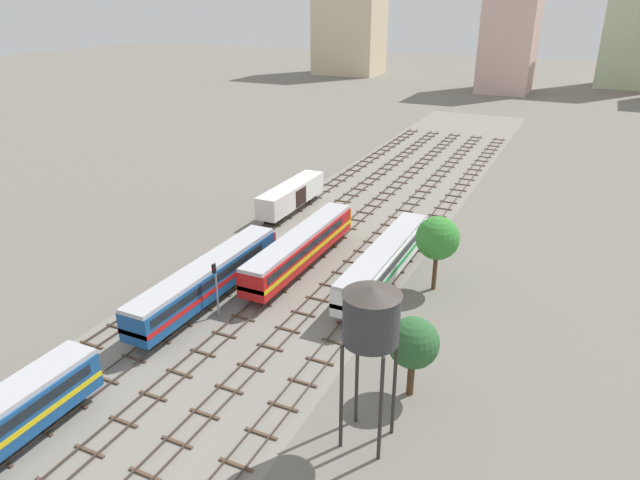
{
  "coord_description": "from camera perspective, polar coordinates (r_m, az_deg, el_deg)",
  "views": [
    {
      "loc": [
        25.2,
        0.4,
        26.55
      ],
      "look_at": [
        0.0,
        53.53,
        1.5
      ],
      "focal_mm": 32.15,
      "sensor_mm": 36.0,
      "label": 1
    }
  ],
  "objects": [
    {
      "name": "track_far_left",
      "position": [
        71.21,
        -5.36,
        1.2
      ],
      "size": [
        2.4,
        126.0,
        0.29
      ],
      "color": "#47382D",
      "rests_on": "ground"
    },
    {
      "name": "track_centre_right",
      "position": [
        64.52,
        8.58,
        -1.36
      ],
      "size": [
        2.4,
        126.0,
        0.29
      ],
      "color": "#47382D",
      "rests_on": "ground"
    },
    {
      "name": "diesel_railcar_centre_right_midfar",
      "position": [
        56.97,
        6.46,
        -1.95
      ],
      "size": [
        2.96,
        20.5,
        3.8
      ],
      "color": "white",
      "rests_on": "ground"
    },
    {
      "name": "track_centre",
      "position": [
        65.8,
        4.84,
        -0.68
      ],
      "size": [
        2.4,
        126.0,
        0.29
      ],
      "color": "#47382D",
      "rests_on": "ground"
    },
    {
      "name": "water_tower",
      "position": [
        34.14,
        5.13,
        -7.65
      ],
      "size": [
        3.59,
        3.59,
        11.18
      ],
      "color": "#2D2826",
      "rests_on": "ground"
    },
    {
      "name": "lineside_tree_1",
      "position": [
        41.04,
        9.27,
        -10.1
      ],
      "size": [
        3.69,
        3.69,
        6.19
      ],
      "color": "#4C331E",
      "rests_on": "ground"
    },
    {
      "name": "skyline_tower_0",
      "position": [
        221.31,
        2.98,
        21.69
      ],
      "size": [
        23.08,
        17.54,
        42.56
      ],
      "color": "beige",
      "rests_on": "ground"
    },
    {
      "name": "skyline_tower_1",
      "position": [
        186.87,
        18.5,
        19.37
      ],
      "size": [
        14.73,
        19.56,
        36.1
      ],
      "color": "beige",
      "rests_on": "ground"
    },
    {
      "name": "signal_post_nearest",
      "position": [
        51.2,
        -10.33,
        -4.22
      ],
      "size": [
        0.28,
        0.47,
        5.33
      ],
      "color": "gray",
      "rests_on": "ground"
    },
    {
      "name": "diesel_railcar_left_near",
      "position": [
        54.05,
        -11.15,
        -3.7
      ],
      "size": [
        2.96,
        20.5,
        3.8
      ],
      "color": "#194C8C",
      "rests_on": "ground"
    },
    {
      "name": "ground_plane",
      "position": [
        66.57,
        0.91,
        -0.43
      ],
      "size": [
        480.0,
        480.0,
        0.0
      ],
      "primitive_type": "plane",
      "color": "slate"
    },
    {
      "name": "ballast_bed",
      "position": [
        66.56,
        0.91,
        -0.43
      ],
      "size": [
        22.0,
        176.0,
        0.01
      ],
      "primitive_type": "cube",
      "color": "gray",
      "rests_on": "ground"
    },
    {
      "name": "diesel_railcar_centre_left_mid",
      "position": [
        59.64,
        -1.92,
        -0.62
      ],
      "size": [
        2.96,
        20.5,
        3.8
      ],
      "color": "red",
      "rests_on": "ground"
    },
    {
      "name": "track_left",
      "position": [
        69.16,
        -2.14,
        0.61
      ],
      "size": [
        2.4,
        126.0,
        0.29
      ],
      "color": "#47382D",
      "rests_on": "ground"
    },
    {
      "name": "skyline_tower_2",
      "position": [
        209.59,
        29.27,
        19.71
      ],
      "size": [
        18.1,
        15.04,
        48.21
      ],
      "color": "beige",
      "rests_on": "ground"
    },
    {
      "name": "freight_boxcar_far_left_far",
      "position": [
        75.88,
        -2.85,
        4.53
      ],
      "size": [
        2.87,
        14.0,
        3.6
      ],
      "color": "white",
      "rests_on": "ground"
    },
    {
      "name": "lineside_tree_0",
      "position": [
        55.48,
        11.62,
        0.16
      ],
      "size": [
        4.2,
        4.2,
        7.53
      ],
      "color": "#4C331E",
      "rests_on": "ground"
    },
    {
      "name": "track_centre_left",
      "position": [
        67.35,
        1.27,
        -0.02
      ],
      "size": [
        2.4,
        126.0,
        0.29
      ],
      "color": "#47382D",
      "rests_on": "ground"
    }
  ]
}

